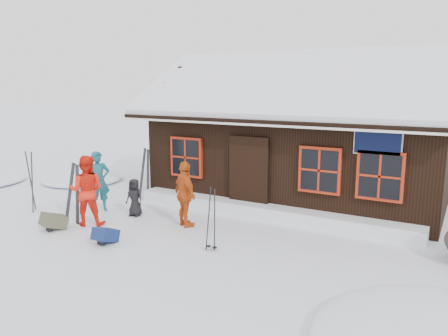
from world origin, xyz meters
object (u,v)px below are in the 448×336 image
Objects in this scene: skier_crouched at (134,197)px; ski_poles at (211,220)px; backpack_olive at (54,224)px; skier_teal at (99,181)px; skier_orange_left at (87,190)px; skier_orange_right at (185,194)px; backpack_blue at (106,238)px; ski_pair_left at (73,195)px.

skier_crouched is 0.72× the size of ski_poles.
skier_teal is at bearing 116.80° from backpack_olive.
ski_poles is (3.52, 0.04, -0.21)m from skier_orange_left.
backpack_olive is (-0.91, -1.82, -0.35)m from skier_crouched.
skier_teal reaches higher than backpack_olive.
backpack_blue is at bearing 94.43° from skier_orange_right.
ski_poles is at bearing 29.39° from backpack_olive.
backpack_blue is at bearing 16.71° from backpack_olive.
ski_poles is (4.16, -0.98, -0.17)m from skier_teal.
backpack_olive is at bearing -139.59° from skier_teal.
skier_orange_right reaches higher than backpack_olive.
skier_crouched is 2.09m from backpack_blue.
skier_orange_right is at bearing -56.30° from skier_teal.
backpack_blue is 0.91× the size of backpack_olive.
skier_teal is 1.85m from backpack_olive.
skier_orange_right is 1.62× the size of skier_crouched.
backpack_olive is at bearing -169.62° from ski_poles.
skier_teal is 3.01× the size of backpack_olive.
skier_orange_left is 2.40m from skier_orange_right.
backpack_olive is at bearing 29.00° from skier_orange_left.
skier_teal is 2.79m from skier_orange_right.
backpack_olive is (-0.13, -0.52, -0.61)m from ski_pair_left.
ski_pair_left reaches higher than ski_poles.
ski_poles is (3.80, 0.20, -0.10)m from ski_pair_left.
skier_orange_left is 1.08× the size of ski_pair_left.
ski_poles is at bearing 17.78° from backpack_blue.
backpack_blue is at bearing -99.46° from skier_teal.
skier_orange_right is 1.73m from ski_poles.
backpack_blue is (1.97, -1.77, -0.68)m from skier_teal.
backpack_olive is at bearing 175.72° from backpack_blue.
skier_crouched is 2.01× the size of backpack_blue.
skier_crouched is at bearing 26.70° from skier_orange_right.
skier_crouched is at bearing -51.75° from skier_teal.
skier_orange_right is 1.00× the size of ski_pair_left.
skier_crouched reaches higher than backpack_olive.
skier_orange_right reaches higher than ski_pair_left.
skier_crouched is 0.62× the size of ski_pair_left.
skier_orange_left is 3.17× the size of backpack_olive.
skier_orange_left reaches higher than backpack_olive.
skier_orange_left is 1.08× the size of skier_orange_right.
skier_teal is at bearing 29.86° from skier_orange_right.
skier_teal reaches higher than backpack_blue.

